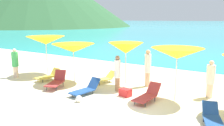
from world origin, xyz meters
name	(u,v)px	position (x,y,z in m)	size (l,w,h in m)	color
ground_plane	(192,70)	(0.00, 10.00, -0.15)	(50.00, 100.00, 0.30)	beige
umbrella_0	(46,40)	(-6.86, 2.90, 2.11)	(2.46, 2.46, 2.36)	silver
umbrella_1	(73,48)	(-4.23, 2.47, 1.86)	(2.26, 2.26, 2.10)	silver
umbrella_2	(126,48)	(-1.52, 3.31, 1.96)	(1.76, 1.76, 2.24)	silver
umbrella_3	(177,53)	(1.31, 2.59, 2.00)	(2.13, 2.13, 2.23)	silver
lounge_chair_1	(148,95)	(0.40, 1.85, 0.28)	(0.62, 1.62, 0.68)	#A53333
lounge_chair_2	(56,81)	(-4.28, 1.22, 0.33)	(1.09, 1.54, 0.79)	#A53333
lounge_chair_3	(212,117)	(3.08, 0.96, 0.28)	(0.99, 1.59, 0.59)	#1E478C
lounge_chair_4	(48,76)	(-5.72, 1.97, 0.26)	(0.73, 1.42, 0.61)	#D8BF4C
lounge_chair_5	(86,89)	(-2.35, 1.18, 0.26)	(0.75, 1.60, 0.66)	#1E478C
lounge_chair_8	(105,78)	(-2.78, 3.25, 0.26)	(0.90, 1.50, 0.57)	#D8BF4C
beachgoer_0	(117,72)	(-1.43, 2.41, 0.91)	(0.30, 0.30, 1.70)	#A3704C
beachgoer_1	(15,62)	(-7.84, 1.39, 0.89)	(0.37, 0.37, 1.70)	beige
beachgoer_2	(148,67)	(-0.59, 3.92, 1.00)	(0.33, 0.33, 1.88)	#DBAA84
beachgoer_4	(210,78)	(2.42, 3.79, 0.86)	(0.37, 0.37, 1.65)	beige
beach_ball	(79,99)	(-1.93, 0.24, 0.14)	(0.28, 0.28, 0.28)	white
cooler_box	(125,92)	(-0.71, 1.94, 0.17)	(0.50, 0.36, 0.34)	red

